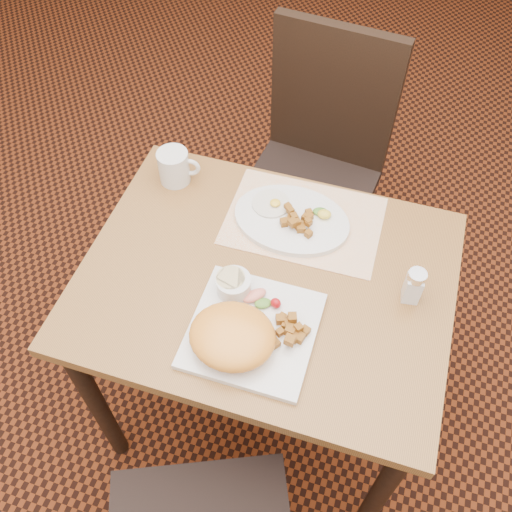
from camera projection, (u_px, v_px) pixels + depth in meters
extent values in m
plane|color=black|center=(263.00, 399.00, 1.99)|extent=(8.00, 8.00, 0.00)
cube|color=#95622E|center=(266.00, 280.00, 1.40)|extent=(0.90, 0.70, 0.03)
cylinder|color=black|center=(97.00, 404.00, 1.60)|extent=(0.05, 0.05, 0.71)
cylinder|color=black|center=(379.00, 494.00, 1.46)|extent=(0.05, 0.05, 0.71)
cylinder|color=black|center=(178.00, 244.00, 1.95)|extent=(0.05, 0.05, 0.71)
cylinder|color=black|center=(413.00, 304.00, 1.80)|extent=(0.05, 0.05, 0.71)
cylinder|color=black|center=(141.00, 509.00, 1.57)|extent=(0.04, 0.04, 0.42)
cylinder|color=black|center=(270.00, 495.00, 1.59)|extent=(0.04, 0.04, 0.42)
cube|color=black|center=(306.00, 195.00, 1.96)|extent=(0.46, 0.46, 0.05)
cylinder|color=black|center=(362.00, 219.00, 2.20)|extent=(0.04, 0.04, 0.42)
cylinder|color=black|center=(331.00, 290.00, 2.01)|extent=(0.04, 0.04, 0.42)
cylinder|color=black|center=(276.00, 192.00, 2.29)|extent=(0.04, 0.04, 0.42)
cylinder|color=black|center=(239.00, 257.00, 2.09)|extent=(0.04, 0.04, 0.42)
cube|color=black|center=(334.00, 96.00, 1.85)|extent=(0.42, 0.08, 0.50)
cube|color=white|center=(304.00, 221.00, 1.49)|extent=(0.40, 0.29, 0.00)
cube|color=silver|center=(253.00, 330.00, 1.29)|extent=(0.28, 0.28, 0.02)
ellipsoid|color=#FEA131|center=(232.00, 336.00, 1.23)|extent=(0.19, 0.17, 0.07)
ellipsoid|color=#FEA131|center=(241.00, 352.00, 1.23)|extent=(0.08, 0.07, 0.03)
ellipsoid|color=#FEA131|center=(212.00, 322.00, 1.28)|extent=(0.08, 0.07, 0.03)
cylinder|color=silver|center=(234.00, 285.00, 1.33)|extent=(0.08, 0.08, 0.05)
cylinder|color=beige|center=(231.00, 278.00, 1.31)|extent=(0.07, 0.07, 0.01)
ellipsoid|color=#387223|center=(263.00, 303.00, 1.32)|extent=(0.05, 0.04, 0.01)
ellipsoid|color=red|center=(276.00, 303.00, 1.31)|extent=(0.03, 0.03, 0.03)
ellipsoid|color=#F28C72|center=(255.00, 295.00, 1.32)|extent=(0.06, 0.06, 0.02)
cylinder|color=white|center=(271.00, 204.00, 1.50)|extent=(0.10, 0.10, 0.01)
ellipsoid|color=yellow|center=(275.00, 203.00, 1.49)|extent=(0.03, 0.03, 0.01)
ellipsoid|color=#387223|center=(320.00, 212.00, 1.48)|extent=(0.04, 0.03, 0.01)
ellipsoid|color=yellow|center=(324.00, 214.00, 1.47)|extent=(0.04, 0.04, 0.02)
cube|color=white|center=(412.00, 288.00, 1.32)|extent=(0.04, 0.04, 0.08)
cylinder|color=silver|center=(417.00, 276.00, 1.28)|extent=(0.05, 0.05, 0.02)
cylinder|color=silver|center=(174.00, 167.00, 1.55)|extent=(0.08, 0.08, 0.10)
torus|color=silver|center=(190.00, 167.00, 1.54)|extent=(0.06, 0.02, 0.06)
cube|color=#9D6019|center=(291.00, 337.00, 1.26)|extent=(0.02, 0.02, 0.02)
cube|color=#9D6019|center=(286.00, 325.00, 1.28)|extent=(0.02, 0.02, 0.01)
cube|color=#9D6019|center=(283.00, 318.00, 1.29)|extent=(0.02, 0.02, 0.02)
cube|color=#9D6019|center=(289.00, 323.00, 1.28)|extent=(0.03, 0.03, 0.02)
cube|color=#9D6019|center=(280.00, 332.00, 1.27)|extent=(0.02, 0.02, 0.02)
cube|color=#9D6019|center=(296.00, 335.00, 1.26)|extent=(0.02, 0.02, 0.02)
cube|color=#9D6019|center=(299.00, 327.00, 1.26)|extent=(0.02, 0.02, 0.01)
cube|color=#9D6019|center=(290.00, 340.00, 1.24)|extent=(0.02, 0.02, 0.02)
cube|color=#9D6019|center=(293.00, 333.00, 1.27)|extent=(0.02, 0.02, 0.02)
cube|color=#9D6019|center=(291.00, 330.00, 1.27)|extent=(0.02, 0.03, 0.02)
cube|color=#9D6019|center=(299.00, 337.00, 1.26)|extent=(0.03, 0.03, 0.02)
cube|color=#9D6019|center=(292.00, 318.00, 1.27)|extent=(0.03, 0.03, 0.02)
cube|color=#9D6019|center=(305.00, 331.00, 1.27)|extent=(0.02, 0.02, 0.02)
cube|color=#9D6019|center=(275.00, 343.00, 1.25)|extent=(0.03, 0.03, 0.02)
cube|color=#9D6019|center=(291.00, 335.00, 1.26)|extent=(0.03, 0.02, 0.02)
cube|color=#9D6019|center=(295.00, 336.00, 1.26)|extent=(0.03, 0.03, 0.02)
cube|color=#9D6019|center=(280.00, 319.00, 1.29)|extent=(0.03, 0.03, 0.02)
cube|color=#9D6019|center=(301.00, 224.00, 1.45)|extent=(0.02, 0.02, 0.02)
cube|color=#9D6019|center=(293.00, 222.00, 1.44)|extent=(0.03, 0.03, 0.02)
cube|color=#9D6019|center=(309.00, 223.00, 1.44)|extent=(0.02, 0.02, 0.01)
cube|color=#9D6019|center=(284.00, 222.00, 1.45)|extent=(0.03, 0.03, 0.02)
cube|color=#9D6019|center=(288.00, 206.00, 1.47)|extent=(0.02, 0.02, 0.01)
cube|color=#9D6019|center=(290.00, 211.00, 1.46)|extent=(0.02, 0.02, 0.02)
cube|color=#9D6019|center=(308.00, 222.00, 1.44)|extent=(0.02, 0.02, 0.02)
cube|color=#9D6019|center=(297.00, 222.00, 1.44)|extent=(0.02, 0.02, 0.01)
cube|color=#9D6019|center=(309.00, 212.00, 1.48)|extent=(0.02, 0.02, 0.01)
cube|color=#9D6019|center=(294.00, 218.00, 1.47)|extent=(0.02, 0.02, 0.02)
cube|color=#9D6019|center=(290.00, 219.00, 1.46)|extent=(0.02, 0.02, 0.02)
cube|color=#9D6019|center=(306.00, 218.00, 1.47)|extent=(0.02, 0.02, 0.02)
cube|color=#9D6019|center=(300.00, 228.00, 1.44)|extent=(0.02, 0.02, 0.02)
cube|color=#9D6019|center=(308.00, 234.00, 1.43)|extent=(0.02, 0.02, 0.02)
cube|color=#9D6019|center=(295.00, 223.00, 1.45)|extent=(0.02, 0.02, 0.02)
cube|color=#9D6019|center=(309.00, 217.00, 1.47)|extent=(0.02, 0.03, 0.02)
cube|color=#9D6019|center=(294.00, 217.00, 1.45)|extent=(0.02, 0.03, 0.02)
cube|color=#9D6019|center=(301.00, 229.00, 1.44)|extent=(0.03, 0.02, 0.02)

